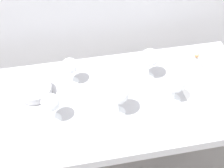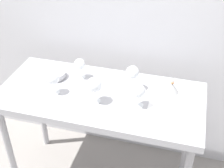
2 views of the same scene
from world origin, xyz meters
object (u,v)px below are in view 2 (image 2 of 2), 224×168
object	(u,v)px
wine_glass_far_left	(80,65)
decanter_funnel	(172,87)
wine_glass_near_center	(94,85)
wine_glass_near_left	(53,79)
tasting_bowl	(54,74)
wine_glass_far_right	(133,73)
tasting_sheet_upper	(161,112)
wine_glass_near_right	(138,92)

from	to	relation	value
wine_glass_far_left	decanter_funnel	bearing A→B (deg)	-0.28
wine_glass_near_center	wine_glass_near_left	size ratio (longest dim) A/B	1.16
tasting_bowl	decanter_funnel	bearing A→B (deg)	3.03
wine_glass_near_center	tasting_bowl	distance (m)	0.43
wine_glass_near_center	wine_glass_far_right	world-z (taller)	wine_glass_near_center
tasting_sheet_upper	tasting_bowl	world-z (taller)	tasting_bowl
wine_glass_near_center	tasting_sheet_upper	distance (m)	0.45
wine_glass_near_left	wine_glass_far_left	bearing A→B (deg)	64.84
wine_glass_far_right	wine_glass_near_left	distance (m)	0.53
tasting_sheet_upper	tasting_bowl	distance (m)	0.83
wine_glass_far_right	wine_glass_near_left	world-z (taller)	wine_glass_far_right
wine_glass_far_right	wine_glass_near_left	bearing A→B (deg)	-159.25
wine_glass_near_center	wine_glass_far_right	xyz separation A→B (m)	(0.20, 0.21, -0.00)
wine_glass_far_left	wine_glass_far_right	size ratio (longest dim) A/B	0.86
wine_glass_near_center	wine_glass_near_right	bearing A→B (deg)	6.04
wine_glass_near_center	tasting_sheet_upper	xyz separation A→B (m)	(0.43, 0.00, -0.13)
wine_glass_near_left	wine_glass_near_right	world-z (taller)	wine_glass_near_right
wine_glass_far_right	tasting_sheet_upper	world-z (taller)	wine_glass_far_right
wine_glass_far_right	wine_glass_near_left	xyz separation A→B (m)	(-0.50, -0.19, -0.02)
tasting_sheet_upper	wine_glass_near_right	bearing A→B (deg)	168.77
wine_glass_near_center	wine_glass_near_left	bearing A→B (deg)	176.51
wine_glass_near_right	decanter_funnel	bearing A→B (deg)	47.60
wine_glass_near_right	tasting_bowl	size ratio (longest dim) A/B	0.96
wine_glass_far_right	tasting_bowl	world-z (taller)	wine_glass_far_right
wine_glass_near_right	tasting_bowl	bearing A→B (deg)	165.84
wine_glass_far_left	wine_glass_near_center	xyz separation A→B (m)	(0.19, -0.24, 0.02)
wine_glass_near_right	tasting_bowl	world-z (taller)	wine_glass_near_right
wine_glass_far_left	wine_glass_near_left	distance (m)	0.25
wine_glass_far_right	wine_glass_near_center	bearing A→B (deg)	-134.25
wine_glass_far_left	tasting_bowl	world-z (taller)	wine_glass_far_left
wine_glass_far_right	wine_glass_near_right	distance (m)	0.19
tasting_sheet_upper	decanter_funnel	bearing A→B (deg)	80.86
wine_glass_near_right	wine_glass_far_left	bearing A→B (deg)	155.69
wine_glass_far_left	wine_glass_near_right	xyz separation A→B (m)	(0.47, -0.21, 0.00)
wine_glass_near_center	tasting_bowl	bearing A→B (deg)	152.56
wine_glass_far_right	wine_glass_near_right	xyz separation A→B (m)	(0.08, -0.18, -0.02)
wine_glass_far_right	tasting_sheet_upper	bearing A→B (deg)	-41.75
wine_glass_near_left	decanter_funnel	world-z (taller)	wine_glass_near_left
wine_glass_near_left	tasting_sheet_upper	bearing A→B (deg)	-1.42
wine_glass_near_right	tasting_sheet_upper	world-z (taller)	wine_glass_near_right
wine_glass_near_center	wine_glass_far_left	bearing A→B (deg)	128.38
wine_glass_far_right	tasting_bowl	size ratio (longest dim) A/B	1.07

